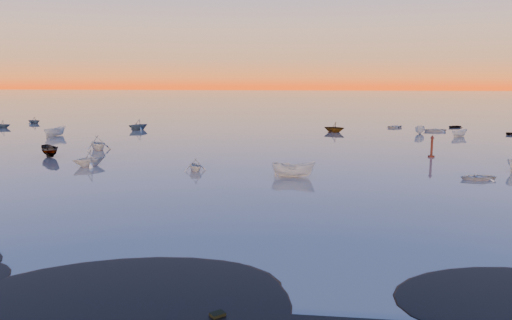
# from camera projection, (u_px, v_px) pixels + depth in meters

# --- Properties ---
(ground) EXTENTS (600.00, 600.00, 0.00)m
(ground) POSITION_uv_depth(u_px,v_px,m) (287.00, 118.00, 122.12)
(ground) COLOR slate
(ground) RESTS_ON ground
(mud_lobes) EXTENTS (140.00, 6.00, 0.07)m
(mud_lobes) POSITION_uv_depth(u_px,v_px,m) (155.00, 287.00, 23.18)
(mud_lobes) COLOR black
(mud_lobes) RESTS_ON ground
(moored_fleet) EXTENTS (124.00, 58.00, 1.20)m
(moored_fleet) POSITION_uv_depth(u_px,v_px,m) (268.00, 142.00, 76.08)
(moored_fleet) COLOR silver
(moored_fleet) RESTS_ON ground
(boat_near_center) EXTENTS (2.02, 4.40, 1.50)m
(boat_near_center) POSITION_uv_depth(u_px,v_px,m) (293.00, 177.00, 49.42)
(boat_near_center) COLOR silver
(boat_near_center) RESTS_ON ground
(channel_marker) EXTENTS (0.80, 0.80, 2.85)m
(channel_marker) POSITION_uv_depth(u_px,v_px,m) (432.00, 148.00, 61.67)
(channel_marker) COLOR #3F150D
(channel_marker) RESTS_ON ground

